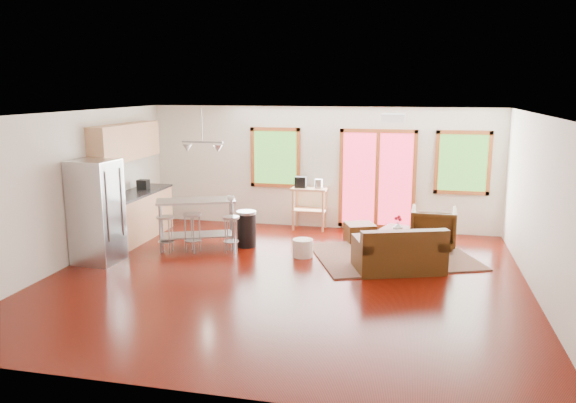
% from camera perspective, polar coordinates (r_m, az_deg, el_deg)
% --- Properties ---
extents(floor, '(7.50, 7.00, 0.02)m').
position_cam_1_polar(floor, '(9.01, -0.43, -7.93)').
color(floor, '#380601').
rests_on(floor, ground).
extents(ceiling, '(7.50, 7.00, 0.02)m').
position_cam_1_polar(ceiling, '(8.51, -0.45, 8.95)').
color(ceiling, white).
rests_on(ceiling, ground).
extents(back_wall, '(7.50, 0.02, 2.60)m').
position_cam_1_polar(back_wall, '(12.06, 3.38, 3.44)').
color(back_wall, silver).
rests_on(back_wall, ground).
extents(left_wall, '(0.02, 7.00, 2.60)m').
position_cam_1_polar(left_wall, '(10.19, -21.49, 1.16)').
color(left_wall, silver).
rests_on(left_wall, ground).
extents(right_wall, '(0.02, 7.00, 2.60)m').
position_cam_1_polar(right_wall, '(8.64, 24.64, -0.84)').
color(right_wall, silver).
rests_on(right_wall, ground).
extents(front_wall, '(7.50, 0.02, 2.60)m').
position_cam_1_polar(front_wall, '(5.42, -9.02, -6.83)').
color(front_wall, silver).
rests_on(front_wall, ground).
extents(window_left, '(1.10, 0.05, 1.30)m').
position_cam_1_polar(window_left, '(12.19, -1.30, 4.49)').
color(window_left, '#2E5C1D').
rests_on(window_left, back_wall).
extents(french_doors, '(1.60, 0.05, 2.10)m').
position_cam_1_polar(french_doors, '(11.91, 9.04, 2.23)').
color(french_doors, '#BE253E').
rests_on(french_doors, back_wall).
extents(window_right, '(1.10, 0.05, 1.30)m').
position_cam_1_polar(window_right, '(11.87, 17.33, 3.77)').
color(window_right, '#2E5C1D').
rests_on(window_right, back_wall).
extents(rug, '(3.30, 2.96, 0.03)m').
position_cam_1_polar(rug, '(10.31, 10.63, -5.47)').
color(rug, '#4C5837').
rests_on(rug, floor).
extents(loveseat, '(1.61, 1.23, 0.76)m').
position_cam_1_polar(loveseat, '(9.48, 11.21, -5.20)').
color(loveseat, black).
rests_on(loveseat, floor).
extents(coffee_table, '(1.18, 0.91, 0.42)m').
position_cam_1_polar(coffee_table, '(10.60, 12.31, -3.14)').
color(coffee_table, '#381309').
rests_on(coffee_table, floor).
extents(armchair, '(0.85, 0.80, 0.84)m').
position_cam_1_polar(armchair, '(11.00, 14.54, -2.37)').
color(armchair, black).
rests_on(armchair, floor).
extents(ottoman, '(0.70, 0.70, 0.36)m').
position_cam_1_polar(ottoman, '(11.19, 7.30, -3.13)').
color(ottoman, black).
rests_on(ottoman, floor).
extents(pouf, '(0.48, 0.48, 0.32)m').
position_cam_1_polar(pouf, '(10.11, 1.51, -4.74)').
color(pouf, beige).
rests_on(pouf, floor).
extents(vase, '(0.23, 0.23, 0.31)m').
position_cam_1_polar(vase, '(10.44, 11.10, -2.45)').
color(vase, silver).
rests_on(vase, coffee_table).
extents(book, '(0.19, 0.07, 0.26)m').
position_cam_1_polar(book, '(10.14, 13.77, -2.88)').
color(book, maroon).
rests_on(book, coffee_table).
extents(cabinets, '(0.64, 2.24, 2.30)m').
position_cam_1_polar(cabinets, '(11.54, -15.53, 0.79)').
color(cabinets, tan).
rests_on(cabinets, floor).
extents(refrigerator, '(0.77, 0.73, 1.79)m').
position_cam_1_polar(refrigerator, '(10.18, -18.84, -0.99)').
color(refrigerator, '#B7BABC').
rests_on(refrigerator, floor).
extents(island, '(1.57, 1.11, 0.92)m').
position_cam_1_polar(island, '(10.72, -9.31, -1.34)').
color(island, '#B7BABC').
rests_on(island, floor).
extents(cup, '(0.15, 0.13, 0.13)m').
position_cam_1_polar(cup, '(10.29, -5.85, 0.39)').
color(cup, white).
rests_on(cup, island).
extents(bar_stool_a, '(0.36, 0.36, 0.68)m').
position_cam_1_polar(bar_stool_a, '(10.54, -12.33, -2.41)').
color(bar_stool_a, '#B7BABC').
rests_on(bar_stool_a, floor).
extents(bar_stool_b, '(0.42, 0.42, 0.73)m').
position_cam_1_polar(bar_stool_b, '(10.45, -9.70, -2.21)').
color(bar_stool_b, '#B7BABC').
rests_on(bar_stool_b, floor).
extents(bar_stool_c, '(0.35, 0.35, 0.67)m').
position_cam_1_polar(bar_stool_c, '(10.35, -5.83, -2.46)').
color(bar_stool_c, '#B7BABC').
rests_on(bar_stool_c, floor).
extents(trash_can, '(0.46, 0.46, 0.69)m').
position_cam_1_polar(trash_can, '(10.73, -4.24, -2.76)').
color(trash_can, black).
rests_on(trash_can, floor).
extents(kitchen_cart, '(0.74, 0.48, 1.14)m').
position_cam_1_polar(kitchen_cart, '(11.93, 2.10, 0.81)').
color(kitchen_cart, tan).
rests_on(kitchen_cart, floor).
extents(ceiling_flush, '(0.35, 0.35, 0.12)m').
position_cam_1_polar(ceiling_flush, '(8.89, 10.66, 8.35)').
color(ceiling_flush, white).
rests_on(ceiling_flush, ceiling).
extents(pendant_light, '(0.80, 0.18, 0.79)m').
position_cam_1_polar(pendant_light, '(10.56, -8.68, 5.44)').
color(pendant_light, gray).
rests_on(pendant_light, ceiling).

